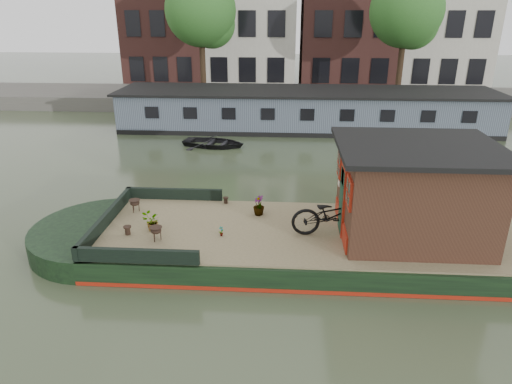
# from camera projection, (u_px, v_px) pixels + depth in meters

# --- Properties ---
(ground) EXTENTS (120.00, 120.00, 0.00)m
(ground) POSITION_uv_depth(u_px,v_px,m) (323.00, 252.00, 12.40)
(ground) COLOR #313F28
(ground) RESTS_ON ground
(houseboat_hull) EXTENTS (14.01, 4.02, 0.60)m
(houseboat_hull) POSITION_uv_depth(u_px,v_px,m) (274.00, 242.00, 12.37)
(houseboat_hull) COLOR black
(houseboat_hull) RESTS_ON ground
(houseboat_deck) EXTENTS (11.80, 3.80, 0.05)m
(houseboat_deck) POSITION_uv_depth(u_px,v_px,m) (324.00, 232.00, 12.16)
(houseboat_deck) COLOR olive
(houseboat_deck) RESTS_ON houseboat_hull
(bow_bulwark) EXTENTS (3.00, 4.00, 0.35)m
(bow_bulwark) POSITION_uv_depth(u_px,v_px,m) (137.00, 220.00, 12.40)
(bow_bulwark) COLOR black
(bow_bulwark) RESTS_ON houseboat_deck
(cabin) EXTENTS (4.00, 3.50, 2.42)m
(cabin) POSITION_uv_depth(u_px,v_px,m) (413.00, 190.00, 11.56)
(cabin) COLOR black
(cabin) RESTS_ON houseboat_deck
(bicycle) EXTENTS (2.22, 0.92, 1.14)m
(bicycle) POSITION_uv_depth(u_px,v_px,m) (334.00, 214.00, 11.77)
(bicycle) COLOR black
(bicycle) RESTS_ON houseboat_deck
(potted_plant_c) EXTENTS (0.61, 0.60, 0.51)m
(potted_plant_c) POSITION_uv_depth(u_px,v_px,m) (152.00, 222.00, 12.09)
(potted_plant_c) COLOR brown
(potted_plant_c) RESTS_ON houseboat_deck
(potted_plant_d) EXTENTS (0.44, 0.44, 0.59)m
(potted_plant_d) POSITION_uv_depth(u_px,v_px,m) (259.00, 205.00, 13.03)
(potted_plant_d) COLOR brown
(potted_plant_d) RESTS_ON houseboat_deck
(potted_plant_e) EXTENTS (0.16, 0.18, 0.28)m
(potted_plant_e) POSITION_uv_depth(u_px,v_px,m) (221.00, 231.00, 11.85)
(potted_plant_e) COLOR brown
(potted_plant_e) RESTS_ON houseboat_deck
(brazier_front) EXTENTS (0.36, 0.36, 0.37)m
(brazier_front) POSITION_uv_depth(u_px,v_px,m) (156.00, 233.00, 11.62)
(brazier_front) COLOR black
(brazier_front) RESTS_ON houseboat_deck
(brazier_rear) EXTENTS (0.34, 0.34, 0.37)m
(brazier_rear) POSITION_uv_depth(u_px,v_px,m) (135.00, 206.00, 13.27)
(brazier_rear) COLOR black
(brazier_rear) RESTS_ON houseboat_deck
(bollard_port) EXTENTS (0.17, 0.17, 0.19)m
(bollard_port) POSITION_uv_depth(u_px,v_px,m) (226.00, 200.00, 13.87)
(bollard_port) COLOR black
(bollard_port) RESTS_ON houseboat_deck
(bollard_stbd) EXTENTS (0.21, 0.21, 0.24)m
(bollard_stbd) POSITION_uv_depth(u_px,v_px,m) (128.00, 230.00, 11.93)
(bollard_stbd) COLOR black
(bollard_stbd) RESTS_ON houseboat_deck
(dinghy) EXTENTS (3.36, 2.69, 0.62)m
(dinghy) POSITION_uv_depth(u_px,v_px,m) (214.00, 140.00, 21.91)
(dinghy) COLOR black
(dinghy) RESTS_ON ground
(far_houseboat) EXTENTS (20.40, 4.40, 2.11)m
(far_houseboat) POSITION_uv_depth(u_px,v_px,m) (306.00, 111.00, 25.00)
(far_houseboat) COLOR #515D6D
(far_houseboat) RESTS_ON ground
(quay) EXTENTS (60.00, 6.00, 0.90)m
(quay) POSITION_uv_depth(u_px,v_px,m) (302.00, 99.00, 31.21)
(quay) COLOR #47443F
(quay) RESTS_ON ground
(tree_left) EXTENTS (4.40, 4.40, 7.40)m
(tree_left) POSITION_uv_depth(u_px,v_px,m) (203.00, 14.00, 28.25)
(tree_left) COLOR #332316
(tree_left) RESTS_ON quay
(tree_right) EXTENTS (4.40, 4.40, 7.40)m
(tree_right) POSITION_uv_depth(u_px,v_px,m) (408.00, 14.00, 27.49)
(tree_right) COLOR #332316
(tree_right) RESTS_ON quay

